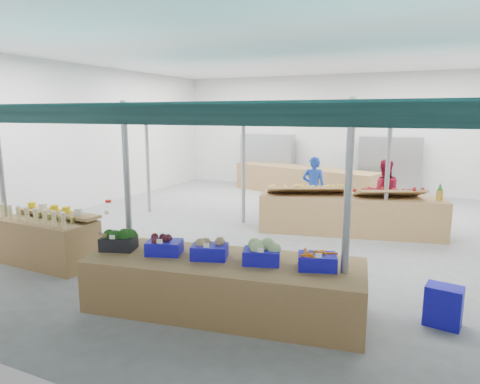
{
  "coord_description": "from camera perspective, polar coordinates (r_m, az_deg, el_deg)",
  "views": [
    {
      "loc": [
        3.5,
        -9.36,
        2.8
      ],
      "look_at": [
        -0.12,
        -1.6,
        1.23
      ],
      "focal_mm": 32.0,
      "sensor_mm": 36.0,
      "label": 1
    }
  ],
  "objects": [
    {
      "name": "pineapple",
      "position": [
        10.46,
        25.09,
        -0.03
      ],
      "size": [
        0.14,
        0.14,
        0.39
      ],
      "rotation": [
        0.0,
        0.0,
        0.43
      ],
      "color": "#8C6019",
      "rests_on": "fruit_counter"
    },
    {
      "name": "apple_heap_red",
      "position": [
        10.29,
        19.37,
        0.12
      ],
      "size": [
        1.66,
        1.26,
        0.27
      ],
      "rotation": [
        0.0,
        0.0,
        0.43
      ],
      "color": "#997247",
      "rests_on": "fruit_counter"
    },
    {
      "name": "far_counter",
      "position": [
        15.12,
        8.46,
        1.47
      ],
      "size": [
        5.39,
        2.51,
        0.96
      ],
      "primitive_type": "cube",
      "rotation": [
        0.0,
        0.0,
        -0.28
      ],
      "color": "brown",
      "rests_on": "floor"
    },
    {
      "name": "awnings",
      "position": [
        8.09,
        5.22,
        10.24
      ],
      "size": [
        9.5,
        7.08,
        0.3
      ],
      "color": "black",
      "rests_on": "pole_grid"
    },
    {
      "name": "crate_celeriac",
      "position": [
        6.15,
        -4.08,
        -7.53
      ],
      "size": [
        0.58,
        0.49,
        0.31
      ],
      "rotation": [
        0.0,
        0.0,
        0.32
      ],
      "color": "#1310B2",
      "rests_on": "veg_counter"
    },
    {
      "name": "vendor_right",
      "position": [
        11.35,
        18.57,
        -0.07
      ],
      "size": [
        0.93,
        0.8,
        1.68
      ],
      "primitive_type": "imported",
      "rotation": [
        0.0,
        0.0,
        3.36
      ],
      "color": "maroon",
      "rests_on": "floor"
    },
    {
      "name": "back_shelving_left",
      "position": [
        16.58,
        3.65,
        4.17
      ],
      "size": [
        2.0,
        0.5,
        2.0
      ],
      "primitive_type": "cube",
      "color": "#B23F33",
      "rests_on": "floor"
    },
    {
      "name": "sparrow",
      "position": [
        6.74,
        -17.79,
        -5.51
      ],
      "size": [
        0.12,
        0.09,
        0.11
      ],
      "rotation": [
        0.0,
        0.0,
        0.32
      ],
      "color": "brown",
      "rests_on": "crate_broccoli"
    },
    {
      "name": "fruit_counter",
      "position": [
        10.44,
        14.47,
        -2.92
      ],
      "size": [
        4.32,
        1.87,
        0.9
      ],
      "primitive_type": "cube",
      "rotation": [
        0.0,
        0.0,
        0.21
      ],
      "color": "brown",
      "rests_on": "floor"
    },
    {
      "name": "pole_grid",
      "position": [
        8.15,
        5.1,
        3.41
      ],
      "size": [
        10.0,
        4.6,
        3.0
      ],
      "color": "gray",
      "rests_on": "floor"
    },
    {
      "name": "crate_cabbage",
      "position": [
        5.94,
        2.89,
        -8.03
      ],
      "size": [
        0.58,
        0.49,
        0.35
      ],
      "rotation": [
        0.0,
        0.0,
        0.32
      ],
      "color": "#1310B2",
      "rests_on": "veg_counter"
    },
    {
      "name": "floor",
      "position": [
        10.37,
        4.35,
        -5.27
      ],
      "size": [
        13.0,
        13.0,
        0.0
      ],
      "primitive_type": "plane",
      "color": "slate",
      "rests_on": "ground"
    },
    {
      "name": "crate_carrots",
      "position": [
        5.85,
        10.26,
        -9.0
      ],
      "size": [
        0.58,
        0.49,
        0.29
      ],
      "rotation": [
        0.0,
        0.0,
        0.32
      ],
      "color": "#1310B2",
      "rests_on": "veg_counter"
    },
    {
      "name": "hall",
      "position": [
        11.35,
        7.14,
        9.56
      ],
      "size": [
        13.0,
        13.0,
        13.0
      ],
      "color": "silver",
      "rests_on": "ground"
    },
    {
      "name": "crate_stack",
      "position": [
        6.49,
        25.48,
        -13.54
      ],
      "size": [
        0.5,
        0.38,
        0.55
      ],
      "primitive_type": "cube",
      "rotation": [
        0.0,
        0.0,
        -0.15
      ],
      "color": "#1310B2",
      "rests_on": "floor"
    },
    {
      "name": "crate_broccoli",
      "position": [
        6.78,
        -15.9,
        -6.1
      ],
      "size": [
        0.58,
        0.49,
        0.35
      ],
      "rotation": [
        0.0,
        0.0,
        0.32
      ],
      "color": "black",
      "rests_on": "veg_counter"
    },
    {
      "name": "bottle_shelf",
      "position": [
        8.87,
        -24.09,
        -5.81
      ],
      "size": [
        1.94,
        1.2,
        1.13
      ],
      "rotation": [
        0.0,
        0.0,
        -0.03
      ],
      "color": "brown",
      "rests_on": "floor"
    },
    {
      "name": "back_shelving_right",
      "position": [
        15.53,
        19.32,
        3.18
      ],
      "size": [
        2.0,
        0.5,
        2.0
      ],
      "primitive_type": "cube",
      "color": "#B23F33",
      "rests_on": "floor"
    },
    {
      "name": "vendor_left",
      "position": [
        11.68,
        9.77,
        0.6
      ],
      "size": [
        0.68,
        0.52,
        1.68
      ],
      "primitive_type": "imported",
      "rotation": [
        0.0,
        0.0,
        3.36
      ],
      "color": "#1C41BA",
      "rests_on": "floor"
    },
    {
      "name": "apple_heap_yellow",
      "position": [
        10.23,
        9.04,
        0.53
      ],
      "size": [
        2.02,
        1.43,
        0.27
      ],
      "rotation": [
        0.0,
        0.0,
        0.43
      ],
      "color": "#997247",
      "rests_on": "fruit_counter"
    },
    {
      "name": "veg_counter",
      "position": [
        6.27,
        -2.11,
        -12.28
      ],
      "size": [
        4.07,
        1.9,
        0.76
      ],
      "primitive_type": "cube",
      "rotation": [
        0.0,
        0.0,
        0.16
      ],
      "color": "brown",
      "rests_on": "floor"
    },
    {
      "name": "pole_ribbon",
      "position": [
        8.81,
        -17.17,
        -1.32
      ],
      "size": [
        0.12,
        0.12,
        0.28
      ],
      "color": "#B7140C",
      "rests_on": "pole_grid"
    },
    {
      "name": "crate_beets",
      "position": [
        6.42,
        -10.06,
        -7.0
      ],
      "size": [
        0.58,
        0.49,
        0.29
      ],
      "rotation": [
        0.0,
        0.0,
        0.32
      ],
      "color": "#1310B2",
      "rests_on": "veg_counter"
    }
  ]
}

